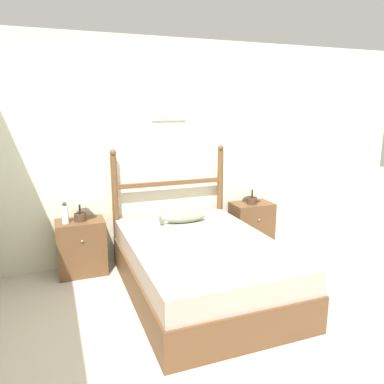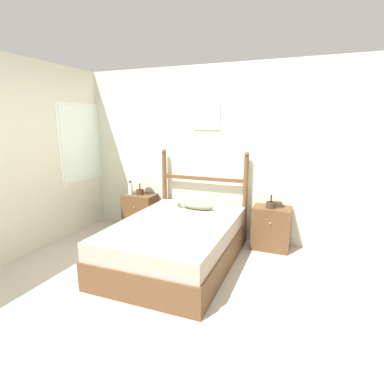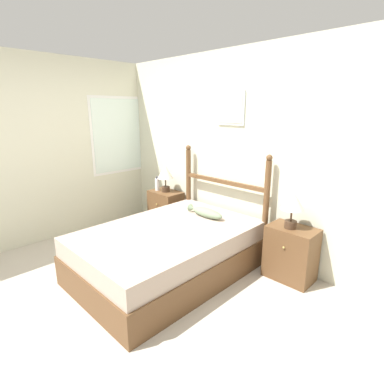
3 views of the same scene
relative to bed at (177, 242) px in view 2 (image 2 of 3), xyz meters
name	(u,v)px [view 2 (image 2 of 3)]	position (x,y,z in m)	size (l,w,h in m)	color
ground_plane	(165,289)	(0.14, -0.63, -0.27)	(16.00, 16.00, 0.00)	#B7AD9E
wall_back	(215,154)	(0.14, 1.10, 1.01)	(6.40, 0.08, 2.55)	beige
wall_left	(10,161)	(-1.99, -0.60, 1.01)	(0.08, 6.40, 2.55)	beige
bed	(177,242)	(0.00, 0.00, 0.00)	(1.37, 2.02, 0.54)	brown
headboard	(203,191)	(0.00, 0.97, 0.46)	(1.37, 0.07, 1.34)	brown
nightstand_left	(140,212)	(-1.05, 0.87, 0.03)	(0.51, 0.36, 0.60)	brown
nightstand_right	(271,228)	(1.05, 0.87, 0.03)	(0.51, 0.36, 0.60)	brown
table_lamp_left	(139,177)	(-1.04, 0.87, 0.62)	(0.24, 0.24, 0.41)	#422D1E
table_lamp_right	(272,187)	(1.03, 0.84, 0.62)	(0.24, 0.24, 0.41)	#422D1E
bottle	(130,188)	(-1.20, 0.83, 0.44)	(0.07, 0.07, 0.23)	white
fish_pillow	(196,206)	(0.04, 0.59, 0.33)	(0.53, 0.15, 0.11)	gray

